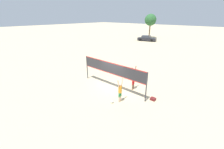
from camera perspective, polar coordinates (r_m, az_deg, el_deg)
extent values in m
plane|color=#C6B28C|center=(14.33, 0.00, -5.12)|extent=(200.00, 200.00, 0.00)
cylinder|color=#38383D|center=(16.25, -9.45, 2.69)|extent=(0.10, 0.10, 2.50)
cylinder|color=#38383D|center=(11.94, 12.94, -4.78)|extent=(0.10, 0.10, 2.50)
cube|color=#2D2D33|center=(13.56, 0.00, 2.29)|extent=(7.05, 0.02, 1.09)
cube|color=red|center=(13.39, 0.00, 4.36)|extent=(7.05, 0.03, 0.06)
cube|color=red|center=(13.73, 0.00, 0.28)|extent=(7.05, 0.03, 0.06)
cylinder|color=beige|center=(12.05, 2.72, -9.52)|extent=(0.11, 0.11, 0.45)
cylinder|color=#267F3F|center=(11.84, 2.76, -7.83)|extent=(0.12, 0.12, 0.37)
cylinder|color=beige|center=(12.19, 3.33, -9.15)|extent=(0.11, 0.11, 0.45)
cylinder|color=#267F3F|center=(11.98, 3.37, -7.47)|extent=(0.12, 0.12, 0.37)
cylinder|color=orange|center=(11.69, 3.11, -5.63)|extent=(0.28, 0.28, 0.58)
sphere|color=beige|center=(11.51, 3.15, -3.85)|extent=(0.22, 0.22, 0.22)
cylinder|color=beige|center=(11.27, 2.41, -3.45)|extent=(0.08, 0.21, 0.65)
cylinder|color=beige|center=(11.61, 3.90, -2.70)|extent=(0.08, 0.21, 0.65)
cylinder|color=#8C664C|center=(14.19, 8.22, -4.51)|extent=(0.11, 0.11, 0.50)
cylinder|color=red|center=(14.00, 8.32, -2.84)|extent=(0.12, 0.12, 0.41)
cylinder|color=#8C664C|center=(14.04, 7.76, -4.79)|extent=(0.11, 0.11, 0.50)
cylinder|color=red|center=(13.85, 7.85, -3.10)|extent=(0.12, 0.12, 0.41)
cylinder|color=#8C664C|center=(13.71, 8.20, -0.97)|extent=(0.28, 0.28, 0.64)
sphere|color=#8C664C|center=(13.55, 8.30, 0.78)|extent=(0.25, 0.25, 0.25)
cylinder|color=#8C664C|center=(13.67, 8.92, 1.82)|extent=(0.08, 0.23, 0.72)
cylinder|color=#8C664C|center=(13.29, 7.76, 1.29)|extent=(0.08, 0.23, 0.72)
sphere|color=silver|center=(11.99, -0.01, -10.30)|extent=(0.23, 0.23, 0.23)
cube|color=maroon|center=(12.79, 15.34, -8.98)|extent=(0.41, 0.33, 0.21)
cube|color=#232328|center=(42.08, 13.12, 12.97)|extent=(5.02, 2.79, 0.69)
cube|color=#2D333D|center=(42.05, 12.88, 13.87)|extent=(2.45, 2.03, 0.59)
cylinder|color=black|center=(42.53, 15.36, 12.65)|extent=(0.67, 0.37, 0.64)
cylinder|color=black|center=(40.97, 14.82, 12.38)|extent=(0.67, 0.37, 0.64)
cylinder|color=black|center=(43.27, 11.48, 13.12)|extent=(0.67, 0.37, 0.64)
cylinder|color=black|center=(41.74, 10.81, 12.87)|extent=(0.67, 0.37, 0.64)
cylinder|color=brown|center=(48.15, 14.12, 15.91)|extent=(0.36, 0.36, 4.24)
sphere|color=#285B2D|center=(47.97, 14.47, 19.52)|extent=(3.34, 3.34, 3.34)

